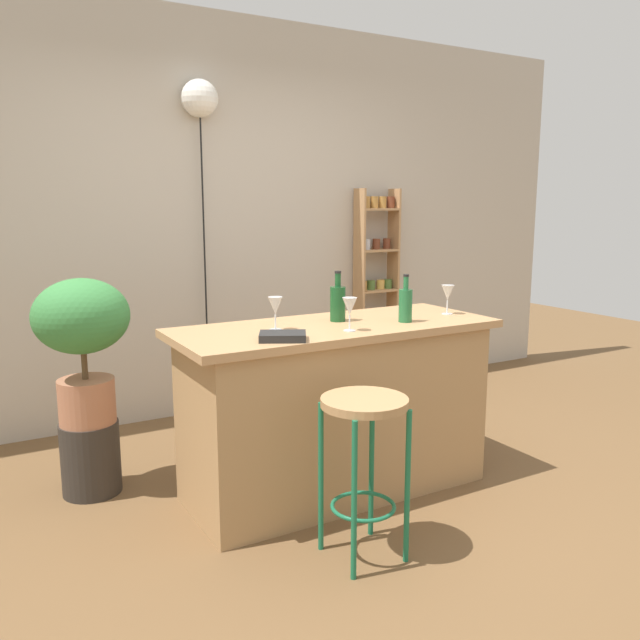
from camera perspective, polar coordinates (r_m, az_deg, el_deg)
The scene contains 14 objects.
ground at distance 3.36m, azimuth 4.11°, elevation -16.46°, with size 12.00×12.00×0.00m, color brown.
back_wall at distance 4.74m, azimuth -9.10°, elevation 8.82°, with size 6.40×0.10×2.80m, color #BCB2A3.
kitchen_counter at distance 3.42m, azimuth 1.37°, elevation -7.73°, with size 1.68×0.67×0.90m.
bar_stool at distance 2.77m, azimuth 3.90°, elevation -10.36°, with size 0.37×0.37×0.71m.
spice_shelf at distance 5.27m, azimuth 4.99°, elevation 2.68°, with size 0.35×0.16×1.62m.
plant_stool at distance 3.67m, azimuth -19.59°, elevation -11.37°, with size 0.30×0.30×0.38m, color #2D2823.
potted_plant at distance 3.49m, azimuth -20.25°, elevation -1.07°, with size 0.48×0.43×0.76m.
bottle_sauce_amber at distance 3.38m, azimuth 1.58°, elevation 1.56°, with size 0.08×0.08×0.26m.
bottle_spirits_clear at distance 3.39m, azimuth 7.56°, elevation 1.39°, with size 0.07×0.07×0.25m.
wine_glass_left at distance 3.12m, azimuth 2.64°, elevation 1.14°, with size 0.07×0.07×0.16m.
wine_glass_center at distance 3.66m, azimuth 11.21°, elevation 2.32°, with size 0.07×0.07×0.16m.
wine_glass_right at distance 3.15m, azimuth -3.97°, elevation 1.21°, with size 0.07×0.07×0.16m.
cookbook at distance 2.93m, azimuth -3.32°, elevation -1.45°, with size 0.21×0.15×0.04m, color black.
pendant_globe_light at distance 4.64m, azimuth -10.58°, elevation 18.42°, with size 0.25×0.25×2.33m.
Camera 1 is at (-1.69, -2.48, 1.51)m, focal length 36.23 mm.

